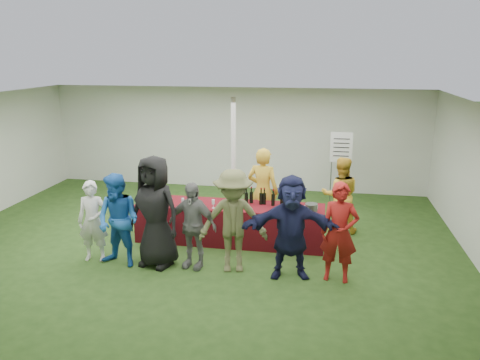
% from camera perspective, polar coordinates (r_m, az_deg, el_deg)
% --- Properties ---
extents(ground, '(60.00, 60.00, 0.00)m').
position_cam_1_polar(ground, '(9.13, -5.32, -7.75)').
color(ground, '#284719').
rests_on(ground, ground).
extents(tent, '(10.00, 10.00, 10.00)m').
position_cam_1_polar(tent, '(9.72, -0.80, 2.11)').
color(tent, white).
rests_on(tent, ground).
extents(serving_table, '(3.60, 0.80, 0.75)m').
position_cam_1_polar(serving_table, '(9.08, -1.25, -5.27)').
color(serving_table, '#5F0B12').
rests_on(serving_table, ground).
extents(wine_bottles, '(0.75, 0.16, 0.32)m').
position_cam_1_polar(wine_bottles, '(8.96, 2.81, -2.23)').
color(wine_bottles, black).
rests_on(wine_bottles, serving_table).
extents(wine_glasses, '(1.25, 0.11, 0.16)m').
position_cam_1_polar(wine_glasses, '(8.92, -7.50, -2.48)').
color(wine_glasses, silver).
rests_on(wine_glasses, serving_table).
extents(water_bottle, '(0.07, 0.07, 0.23)m').
position_cam_1_polar(water_bottle, '(8.99, -0.91, -2.25)').
color(water_bottle, silver).
rests_on(water_bottle, serving_table).
extents(bar_towel, '(0.25, 0.18, 0.03)m').
position_cam_1_polar(bar_towel, '(8.84, 8.66, -3.36)').
color(bar_towel, white).
rests_on(bar_towel, serving_table).
extents(dump_bucket, '(0.23, 0.23, 0.18)m').
position_cam_1_polar(dump_bucket, '(8.56, 8.68, -3.45)').
color(dump_bucket, slate).
rests_on(dump_bucket, serving_table).
extents(wine_list_sign, '(0.50, 0.03, 1.80)m').
position_cam_1_polar(wine_list_sign, '(11.08, 12.21, 3.23)').
color(wine_list_sign, slate).
rests_on(wine_list_sign, ground).
extents(staff_pourer, '(0.72, 0.55, 1.77)m').
position_cam_1_polar(staff_pourer, '(9.33, 2.80, -1.41)').
color(staff_pourer, gold).
rests_on(staff_pourer, ground).
extents(staff_back, '(0.79, 0.63, 1.56)m').
position_cam_1_polar(staff_back, '(9.66, 12.12, -1.80)').
color(staff_back, gold).
rests_on(staff_back, ground).
extents(customer_0, '(0.57, 0.41, 1.44)m').
position_cam_1_polar(customer_0, '(8.57, -17.49, -4.82)').
color(customer_0, silver).
rests_on(customer_0, ground).
extents(customer_1, '(0.91, 0.78, 1.62)m').
position_cam_1_polar(customer_1, '(8.21, -14.59, -4.83)').
color(customer_1, '#1E5BB0').
rests_on(customer_1, ground).
extents(customer_2, '(1.07, 0.83, 1.93)m').
position_cam_1_polar(customer_2, '(8.05, -10.31, -3.80)').
color(customer_2, black).
rests_on(customer_2, ground).
extents(customer_3, '(0.94, 0.54, 1.51)m').
position_cam_1_polar(customer_3, '(7.95, -5.84, -5.51)').
color(customer_3, slate).
rests_on(customer_3, ground).
extents(customer_4, '(1.24, 0.86, 1.76)m').
position_cam_1_polar(customer_4, '(7.73, -0.83, -5.04)').
color(customer_4, brown).
rests_on(customer_4, ground).
extents(customer_5, '(1.65, 0.74, 1.71)m').
position_cam_1_polar(customer_5, '(7.59, 6.23, -5.72)').
color(customer_5, '#151839').
rests_on(customer_5, ground).
extents(customer_6, '(0.63, 0.44, 1.63)m').
position_cam_1_polar(customer_6, '(7.60, 12.01, -6.29)').
color(customer_6, maroon).
rests_on(customer_6, ground).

